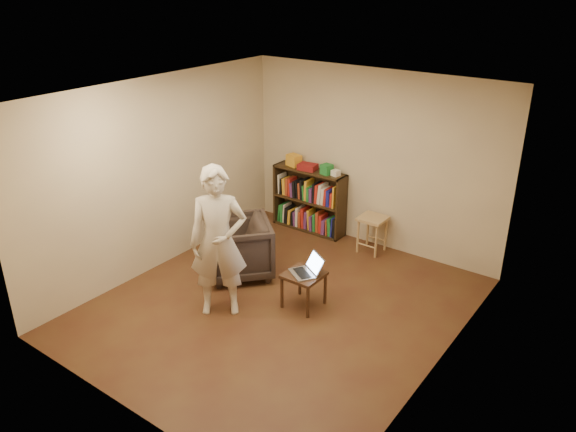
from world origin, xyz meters
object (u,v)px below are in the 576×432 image
Objects in this scene: armchair at (238,248)px; side_table at (304,279)px; stool at (373,224)px; bookshelf at (310,203)px; laptop at (307,269)px; person at (218,242)px.

side_table is (1.16, -0.13, -0.02)m from armchair.
stool is at bearing 97.37° from armchair.
bookshelf is at bearing 174.80° from stool.
laptop is 1.12m from person.
bookshelf reaches higher than armchair.
person is at bearing -20.78° from armchair.
armchair reaches higher than side_table.
armchair reaches higher than stool.
laptop is (0.06, -1.76, 0.06)m from stool.
stool is 2.01m from armchair.
armchair is at bearing 173.56° from side_table.
bookshelf is 2.65m from person.
person is at bearing -79.89° from bookshelf.
armchair is (0.04, -1.77, -0.05)m from bookshelf.
side_table is at bearing 35.20° from armchair.
bookshelf is 2.25m from side_table.
side_table is at bearing -101.75° from laptop.
side_table is at bearing -57.61° from bookshelf.
armchair is at bearing -152.85° from laptop.
person is (0.46, -2.57, 0.48)m from bookshelf.
person reaches higher than armchair.
side_table is at bearing 2.18° from person.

